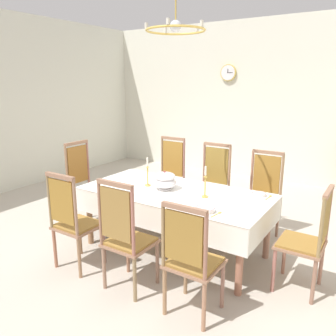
# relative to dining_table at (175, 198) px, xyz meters

# --- Properties ---
(ground) EXTENTS (7.60, 7.00, 0.04)m
(ground) POSITION_rel_dining_table_xyz_m (0.00, 0.17, -0.69)
(ground) COLOR #BDB3A5
(back_wall) EXTENTS (7.60, 0.08, 3.18)m
(back_wall) POSITION_rel_dining_table_xyz_m (0.00, 3.71, 0.92)
(back_wall) COLOR silver
(back_wall) RESTS_ON ground
(dining_table) EXTENTS (2.16, 1.04, 0.74)m
(dining_table) POSITION_rel_dining_table_xyz_m (0.00, 0.00, 0.00)
(dining_table) COLOR #9B6E4A
(dining_table) RESTS_ON ground
(tablecloth) EXTENTS (2.18, 1.06, 0.28)m
(tablecloth) POSITION_rel_dining_table_xyz_m (0.00, 0.00, 0.01)
(tablecloth) COLOR white
(tablecloth) RESTS_ON dining_table
(chair_south_a) EXTENTS (0.44, 0.42, 1.09)m
(chair_south_a) POSITION_rel_dining_table_xyz_m (-0.69, -0.93, -0.11)
(chair_south_a) COLOR #986E4B
(chair_south_a) RESTS_ON ground
(chair_north_a) EXTENTS (0.44, 0.42, 1.18)m
(chair_north_a) POSITION_rel_dining_table_xyz_m (-0.69, 0.93, -0.08)
(chair_north_a) COLOR #976456
(chair_north_a) RESTS_ON ground
(chair_south_b) EXTENTS (0.44, 0.42, 1.13)m
(chair_south_b) POSITION_rel_dining_table_xyz_m (0.03, -0.93, -0.10)
(chair_south_b) COLOR #93634A
(chair_south_b) RESTS_ON ground
(chair_north_b) EXTENTS (0.44, 0.42, 1.16)m
(chair_north_b) POSITION_rel_dining_table_xyz_m (0.03, 0.93, -0.09)
(chair_north_b) COLOR olive
(chair_north_b) RESTS_ON ground
(chair_south_c) EXTENTS (0.44, 0.42, 1.05)m
(chair_south_c) POSITION_rel_dining_table_xyz_m (0.74, -0.92, -0.12)
(chair_south_c) COLOR #93704F
(chair_south_c) RESTS_ON ground
(chair_north_c) EXTENTS (0.44, 0.42, 1.13)m
(chair_north_c) POSITION_rel_dining_table_xyz_m (0.74, 0.93, -0.10)
(chair_north_c) COLOR #8E6550
(chair_north_c) RESTS_ON ground
(chair_head_west) EXTENTS (0.42, 0.44, 1.18)m
(chair_head_west) POSITION_rel_dining_table_xyz_m (-1.49, 0.00, -0.08)
(chair_head_west) COLOR #8F6651
(chair_head_west) RESTS_ON ground
(chair_head_east) EXTENTS (0.42, 0.44, 1.05)m
(chair_head_east) POSITION_rel_dining_table_xyz_m (1.48, 0.00, -0.12)
(chair_head_east) COLOR #9E6257
(chair_head_east) RESTS_ON ground
(soup_tureen) EXTENTS (0.28, 0.28, 0.23)m
(soup_tureen) POSITION_rel_dining_table_xyz_m (-0.14, 0.00, 0.19)
(soup_tureen) COLOR white
(soup_tureen) RESTS_ON tablecloth
(candlestick_west) EXTENTS (0.07, 0.07, 0.35)m
(candlestick_west) POSITION_rel_dining_table_xyz_m (-0.39, 0.00, 0.22)
(candlestick_west) COLOR gold
(candlestick_west) RESTS_ON tablecloth
(candlestick_east) EXTENTS (0.07, 0.07, 0.35)m
(candlestick_east) POSITION_rel_dining_table_xyz_m (0.39, 0.00, 0.22)
(candlestick_east) COLOR gold
(candlestick_east) RESTS_ON tablecloth
(bowl_near_left) EXTENTS (0.20, 0.20, 0.04)m
(bowl_near_left) POSITION_rel_dining_table_xyz_m (0.58, -0.38, 0.10)
(bowl_near_left) COLOR white
(bowl_near_left) RESTS_ON tablecloth
(bowl_near_right) EXTENTS (0.16, 0.16, 0.03)m
(bowl_near_right) POSITION_rel_dining_table_xyz_m (0.87, 0.38, 0.10)
(bowl_near_right) COLOR white
(bowl_near_right) RESTS_ON tablecloth
(spoon_primary) EXTENTS (0.04, 0.18, 0.01)m
(spoon_primary) POSITION_rel_dining_table_xyz_m (0.72, -0.35, 0.08)
(spoon_primary) COLOR gold
(spoon_primary) RESTS_ON tablecloth
(spoon_secondary) EXTENTS (0.03, 0.18, 0.01)m
(spoon_secondary) POSITION_rel_dining_table_xyz_m (0.98, 0.40, 0.08)
(spoon_secondary) COLOR gold
(spoon_secondary) RESTS_ON tablecloth
(mounted_clock) EXTENTS (0.34, 0.06, 0.34)m
(mounted_clock) POSITION_rel_dining_table_xyz_m (-0.97, 3.64, 1.49)
(mounted_clock) COLOR #D1B251
(chandelier) EXTENTS (0.63, 0.63, 0.66)m
(chandelier) POSITION_rel_dining_table_xyz_m (-0.00, 0.00, 1.83)
(chandelier) COLOR gold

